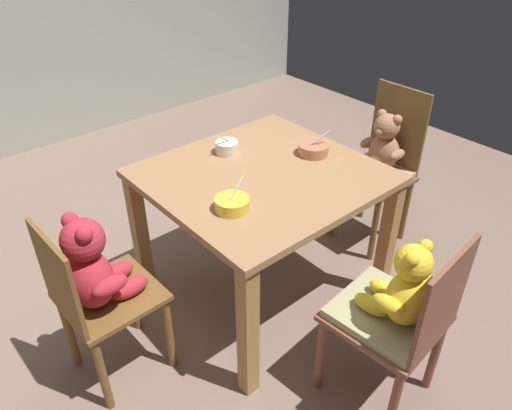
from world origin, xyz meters
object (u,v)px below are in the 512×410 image
Objects in this scene: dining_table at (263,194)px; teddy_chair_near_right at (381,158)px; porridge_bowl_cream_far_center at (227,147)px; porridge_bowl_terracotta_near_right at (313,149)px; porridge_bowl_yellow_near_left at (232,204)px; teddy_chair_near_front at (400,305)px; teddy_chair_near_left at (94,277)px.

dining_table is 0.86m from teddy_chair_near_right.
teddy_chair_near_right is 0.95m from porridge_bowl_cream_far_center.
dining_table is 8.19× the size of porridge_bowl_cream_far_center.
porridge_bowl_terracotta_near_right is (0.32, -0.02, 0.15)m from dining_table.
porridge_bowl_cream_far_center is at bearing 89.85° from dining_table.
porridge_bowl_yellow_near_left reaches higher than dining_table.
teddy_chair_near_front is at bearing 40.21° from teddy_chair_near_right.
teddy_chair_near_right is (0.86, -0.06, -0.08)m from dining_table.
teddy_chair_near_front is (-0.90, -0.77, -0.01)m from teddy_chair_near_right.
teddy_chair_near_right reaches higher than teddy_chair_near_left.
porridge_bowl_yellow_near_left reaches higher than teddy_chair_near_front.
porridge_bowl_cream_far_center is (0.30, 0.42, 0.00)m from porridge_bowl_yellow_near_left.
porridge_bowl_terracotta_near_right reaches higher than teddy_chair_near_front.
porridge_bowl_yellow_near_left is (-0.62, -0.12, 0.00)m from porridge_bowl_terracotta_near_right.
porridge_bowl_terracotta_near_right is at bearing -28.84° from teddy_chair_near_front.
porridge_bowl_yellow_near_left is 0.52m from porridge_bowl_cream_far_center.
teddy_chair_near_right is 7.54× the size of porridge_bowl_cream_far_center.
teddy_chair_near_front reaches higher than teddy_chair_near_left.
teddy_chair_near_front is at bearing -92.48° from dining_table.
teddy_chair_near_left is at bearing 161.77° from porridge_bowl_yellow_near_left.
dining_table is 6.69× the size of porridge_bowl_terracotta_near_right.
porridge_bowl_cream_far_center reaches higher than teddy_chair_near_front.
teddy_chair_near_right is at bearing -21.53° from porridge_bowl_cream_far_center.
teddy_chair_near_right is 1.18m from teddy_chair_near_front.
porridge_bowl_yellow_near_left reaches higher than teddy_chair_near_left.
porridge_bowl_cream_far_center is (0.86, 0.23, 0.21)m from teddy_chair_near_left.
porridge_bowl_terracotta_near_right is 0.98× the size of porridge_bowl_yellow_near_left.
teddy_chair_near_right is (1.72, -0.10, -0.02)m from teddy_chair_near_left.
teddy_chair_near_left is 0.63m from porridge_bowl_yellow_near_left.
teddy_chair_near_front is at bearing -91.90° from porridge_bowl_cream_far_center.
teddy_chair_near_left is at bearing -164.82° from porridge_bowl_cream_far_center.
teddy_chair_near_left is 0.92m from porridge_bowl_cream_far_center.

